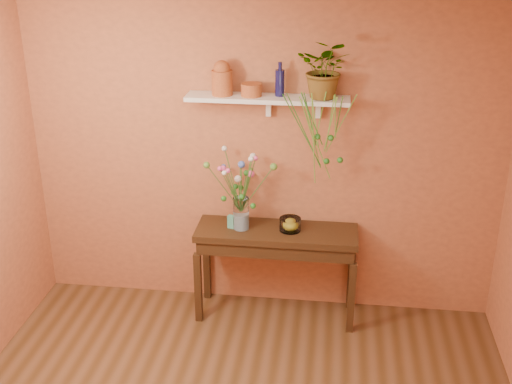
{
  "coord_description": "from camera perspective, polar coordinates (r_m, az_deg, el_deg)",
  "views": [
    {
      "loc": [
        0.59,
        -3.07,
        3.24
      ],
      "look_at": [
        0.0,
        1.55,
        1.25
      ],
      "focal_mm": 45.25,
      "sensor_mm": 36.0,
      "label": 1
    }
  ],
  "objects": [
    {
      "name": "bouquet",
      "position": [
        5.25,
        -1.44,
        1.47
      ],
      "size": [
        0.59,
        0.41,
        0.53
      ],
      "color": "#386B28",
      "rests_on": "glass_vase"
    },
    {
      "name": "glass_vase",
      "position": [
        5.39,
        -1.32,
        -2.1
      ],
      "size": [
        0.13,
        0.13,
        0.28
      ],
      "color": "white",
      "rests_on": "sideboard"
    },
    {
      "name": "terracotta_pot",
      "position": [
        5.14,
        -0.41,
        9.03
      ],
      "size": [
        0.18,
        0.18,
        0.1
      ],
      "primitive_type": "cylinder",
      "rotation": [
        0.0,
        0.0,
        -0.13
      ],
      "color": "#B2592D",
      "rests_on": "wall_shelf"
    },
    {
      "name": "glass_bowl",
      "position": [
        5.4,
        3.03,
        -2.91
      ],
      "size": [
        0.18,
        0.18,
        0.11
      ],
      "color": "white",
      "rests_on": "sideboard"
    },
    {
      "name": "plant_fronds",
      "position": [
        5.06,
        5.96,
        4.79
      ],
      "size": [
        0.56,
        0.32,
        0.77
      ],
      "color": "#266B20",
      "rests_on": "wall_shelf"
    },
    {
      "name": "room",
      "position": [
        3.65,
        -3.12,
        -8.04
      ],
      "size": [
        4.04,
        4.04,
        2.7
      ],
      "color": "brown",
      "rests_on": "ground"
    },
    {
      "name": "lemon",
      "position": [
        5.4,
        3.06,
        -2.91
      ],
      "size": [
        0.09,
        0.09,
        0.09
      ],
      "primitive_type": "sphere",
      "color": "yellow",
      "rests_on": "glass_bowl"
    },
    {
      "name": "sideboard",
      "position": [
        5.47,
        1.82,
        -4.48
      ],
      "size": [
        1.36,
        0.44,
        0.82
      ],
      "color": "#382311",
      "rests_on": "ground"
    },
    {
      "name": "carton",
      "position": [
        5.43,
        -2.2,
        -2.64
      ],
      "size": [
        0.07,
        0.06,
        0.11
      ],
      "primitive_type": "cube",
      "rotation": [
        0.0,
        0.0,
        -0.3
      ],
      "color": "teal",
      "rests_on": "sideboard"
    },
    {
      "name": "blue_bottle",
      "position": [
        5.13,
        2.12,
        9.67
      ],
      "size": [
        0.09,
        0.09,
        0.27
      ],
      "color": "#131141",
      "rests_on": "wall_shelf"
    },
    {
      "name": "wall_shelf",
      "position": [
        5.15,
        1.14,
        8.21
      ],
      "size": [
        1.3,
        0.24,
        0.19
      ],
      "color": "white",
      "rests_on": "room"
    },
    {
      "name": "spider_plant",
      "position": [
        5.07,
        6.21,
        10.77
      ],
      "size": [
        0.49,
        0.45,
        0.46
      ],
      "primitive_type": "imported",
      "rotation": [
        0.0,
        0.0,
        -0.25
      ],
      "color": "#266B20",
      "rests_on": "wall_shelf"
    },
    {
      "name": "terracotta_jug",
      "position": [
        5.16,
        -3.02,
        9.98
      ],
      "size": [
        0.21,
        0.21,
        0.28
      ],
      "color": "#B2592D",
      "rests_on": "wall_shelf"
    }
  ]
}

